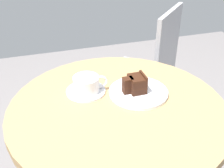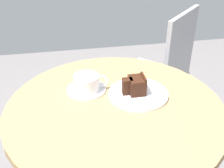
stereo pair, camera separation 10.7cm
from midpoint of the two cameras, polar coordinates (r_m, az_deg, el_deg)
The scene contains 9 objects.
cafe_table at distance 1.10m, azimuth 3.41°, elevation -9.62°, with size 0.80×0.80×0.76m.
saucer at distance 1.11m, azimuth -2.46°, elevation -1.20°, with size 0.15×0.15×0.01m.
coffee_cup at distance 1.08m, azimuth -2.26°, elevation 0.27°, with size 0.13×0.10×0.06m.
teaspoon at distance 1.08m, azimuth -4.84°, elevation -1.82°, with size 0.07×0.07×0.00m.
cake_plate at distance 1.09m, azimuth 8.18°, elevation -2.08°, with size 0.23×0.23×0.01m.
cake_slice at distance 1.07m, azimuth 7.69°, elevation -0.38°, with size 0.09×0.07×0.07m.
fork at distance 1.04m, azimuth 9.91°, elevation -3.49°, with size 0.11×0.10×0.00m.
napkin at distance 1.09m, azimuth 8.29°, elevation -2.24°, with size 0.16×0.16×0.00m.
cafe_chair at distance 1.74m, azimuth 12.11°, elevation 2.85°, with size 0.54×0.54×0.91m.
Camera 2 is at (-0.16, -0.82, 1.35)m, focal length 45.00 mm.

